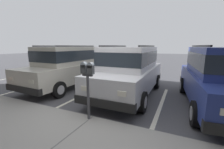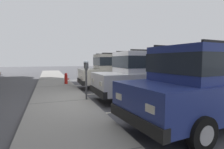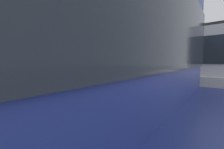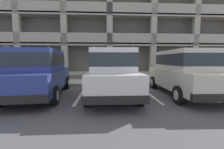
{
  "view_description": "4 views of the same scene",
  "coord_description": "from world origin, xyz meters",
  "px_view_note": "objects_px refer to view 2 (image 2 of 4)",
  "views": [
    {
      "loc": [
        -2.07,
        3.43,
        2.01
      ],
      "look_at": [
        0.04,
        -1.13,
        1.05
      ],
      "focal_mm": 24.0,
      "sensor_mm": 36.0,
      "label": 1
    },
    {
      "loc": [
        -6.58,
        1.74,
        1.65
      ],
      "look_at": [
        -0.2,
        -0.62,
        1.08
      ],
      "focal_mm": 28.0,
      "sensor_mm": 36.0,
      "label": 2
    },
    {
      "loc": [
        -3.89,
        -3.96,
        1.38
      ],
      "look_at": [
        -0.21,
        -0.51,
        0.94
      ],
      "focal_mm": 24.0,
      "sensor_mm": 36.0,
      "label": 3
    },
    {
      "loc": [
        -0.53,
        -8.74,
        1.57
      ],
      "look_at": [
        -0.09,
        -1.04,
        0.8
      ],
      "focal_mm": 24.0,
      "sensor_mm": 36.0,
      "label": 4
    }
  ],
  "objects_px": {
    "silver_suv": "(150,73)",
    "red_sedan": "(210,82)",
    "dark_hatchback": "(120,69)",
    "parking_meter_near": "(86,71)",
    "fire_hydrant": "(66,78)"
  },
  "relations": [
    {
      "from": "silver_suv",
      "to": "red_sedan",
      "type": "relative_size",
      "value": 0.97
    },
    {
      "from": "dark_hatchback",
      "to": "parking_meter_near",
      "type": "bearing_deg",
      "value": 140.12
    },
    {
      "from": "dark_hatchback",
      "to": "fire_hydrant",
      "type": "distance_m",
      "value": 3.52
    },
    {
      "from": "silver_suv",
      "to": "red_sedan",
      "type": "bearing_deg",
      "value": 176.9
    },
    {
      "from": "red_sedan",
      "to": "fire_hydrant",
      "type": "bearing_deg",
      "value": 13.89
    },
    {
      "from": "red_sedan",
      "to": "fire_hydrant",
      "type": "height_order",
      "value": "red_sedan"
    },
    {
      "from": "silver_suv",
      "to": "fire_hydrant",
      "type": "bearing_deg",
      "value": 30.92
    },
    {
      "from": "silver_suv",
      "to": "fire_hydrant",
      "type": "distance_m",
      "value": 5.89
    },
    {
      "from": "parking_meter_near",
      "to": "red_sedan",
      "type": "bearing_deg",
      "value": -142.19
    },
    {
      "from": "dark_hatchback",
      "to": "fire_hydrant",
      "type": "relative_size",
      "value": 6.9
    },
    {
      "from": "red_sedan",
      "to": "fire_hydrant",
      "type": "xyz_separation_m",
      "value": [
        8.09,
        2.85,
        -0.62
      ]
    },
    {
      "from": "dark_hatchback",
      "to": "parking_meter_near",
      "type": "height_order",
      "value": "dark_hatchback"
    },
    {
      "from": "parking_meter_near",
      "to": "fire_hydrant",
      "type": "height_order",
      "value": "parking_meter_near"
    },
    {
      "from": "dark_hatchback",
      "to": "fire_hydrant",
      "type": "xyz_separation_m",
      "value": [
        1.78,
        2.97,
        -0.62
      ]
    },
    {
      "from": "silver_suv",
      "to": "parking_meter_near",
      "type": "xyz_separation_m",
      "value": [
        0.22,
        2.72,
        0.15
      ]
    }
  ]
}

